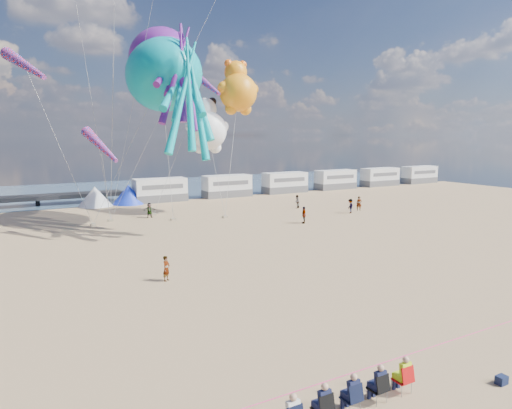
# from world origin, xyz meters

# --- Properties ---
(ground) EXTENTS (120.00, 120.00, 0.00)m
(ground) POSITION_xyz_m (0.00, 0.00, 0.00)
(ground) COLOR tan
(ground) RESTS_ON ground
(water) EXTENTS (120.00, 120.00, 0.00)m
(water) POSITION_xyz_m (0.00, 55.00, 0.02)
(water) COLOR #38536B
(water) RESTS_ON ground
(motorhome_0) EXTENTS (6.60, 2.50, 3.00)m
(motorhome_0) POSITION_xyz_m (6.00, 40.00, 1.50)
(motorhome_0) COLOR silver
(motorhome_0) RESTS_ON ground
(motorhome_1) EXTENTS (6.60, 2.50, 3.00)m
(motorhome_1) POSITION_xyz_m (15.50, 40.00, 1.50)
(motorhome_1) COLOR silver
(motorhome_1) RESTS_ON ground
(motorhome_2) EXTENTS (6.60, 2.50, 3.00)m
(motorhome_2) POSITION_xyz_m (25.00, 40.00, 1.50)
(motorhome_2) COLOR silver
(motorhome_2) RESTS_ON ground
(motorhome_3) EXTENTS (6.60, 2.50, 3.00)m
(motorhome_3) POSITION_xyz_m (34.50, 40.00, 1.50)
(motorhome_3) COLOR silver
(motorhome_3) RESTS_ON ground
(motorhome_4) EXTENTS (6.60, 2.50, 3.00)m
(motorhome_4) POSITION_xyz_m (44.00, 40.00, 1.50)
(motorhome_4) COLOR silver
(motorhome_4) RESTS_ON ground
(motorhome_5) EXTENTS (6.60, 2.50, 3.00)m
(motorhome_5) POSITION_xyz_m (53.50, 40.00, 1.50)
(motorhome_5) COLOR silver
(motorhome_5) RESTS_ON ground
(tent_white) EXTENTS (4.00, 4.00, 2.40)m
(tent_white) POSITION_xyz_m (-2.00, 40.00, 1.20)
(tent_white) COLOR white
(tent_white) RESTS_ON ground
(tent_blue) EXTENTS (4.00, 4.00, 2.40)m
(tent_blue) POSITION_xyz_m (2.00, 40.00, 1.20)
(tent_blue) COLOR #1933CC
(tent_blue) RESTS_ON ground
(spectator_row) EXTENTS (6.10, 0.90, 1.30)m
(spectator_row) POSITION_xyz_m (-2.73, -6.71, 0.65)
(spectator_row) COLOR black
(spectator_row) RESTS_ON ground
(cooler_navy) EXTENTS (0.38, 0.28, 0.30)m
(cooler_navy) POSITION_xyz_m (2.83, -8.03, 0.15)
(cooler_navy) COLOR #131C3C
(cooler_navy) RESTS_ON ground
(rope_line) EXTENTS (34.00, 0.03, 0.03)m
(rope_line) POSITION_xyz_m (0.00, -5.00, 0.02)
(rope_line) COLOR #F2338C
(rope_line) RESTS_ON ground
(standing_person) EXTENTS (0.65, 0.62, 1.49)m
(standing_person) POSITION_xyz_m (-3.59, 8.39, 0.75)
(standing_person) COLOR tan
(standing_person) RESTS_ON ground
(beachgoer_1) EXTENTS (0.89, 0.84, 1.53)m
(beachgoer_1) POSITION_xyz_m (18.28, 26.99, 0.76)
(beachgoer_1) COLOR #7F6659
(beachgoer_1) RESTS_ON ground
(beachgoer_2) EXTENTS (0.94, 0.87, 1.56)m
(beachgoer_2) POSITION_xyz_m (21.42, 21.27, 0.78)
(beachgoer_2) COLOR #7F6659
(beachgoer_2) RESTS_ON ground
(beachgoer_3) EXTENTS (1.06, 1.22, 1.63)m
(beachgoer_3) POSITION_xyz_m (13.62, 18.97, 0.82)
(beachgoer_3) COLOR #7F6659
(beachgoer_3) RESTS_ON ground
(beachgoer_4) EXTENTS (0.94, 0.48, 1.54)m
(beachgoer_4) POSITION_xyz_m (1.49, 29.29, 0.77)
(beachgoer_4) COLOR #7F6659
(beachgoer_4) RESTS_ON ground
(beachgoer_5) EXTENTS (1.49, 1.26, 1.61)m
(beachgoer_5) POSITION_xyz_m (23.42, 22.11, 0.80)
(beachgoer_5) COLOR #7F6659
(beachgoer_5) RESTS_ON ground
(sandbag_a) EXTENTS (0.50, 0.35, 0.22)m
(sandbag_a) POSITION_xyz_m (-4.40, 27.60, 0.11)
(sandbag_a) COLOR gray
(sandbag_a) RESTS_ON ground
(sandbag_b) EXTENTS (0.50, 0.35, 0.22)m
(sandbag_b) POSITION_xyz_m (3.10, 26.57, 0.11)
(sandbag_b) COLOR gray
(sandbag_b) RESTS_ON ground
(sandbag_c) EXTENTS (0.50, 0.35, 0.22)m
(sandbag_c) POSITION_xyz_m (8.23, 25.33, 0.11)
(sandbag_c) COLOR gray
(sandbag_c) RESTS_ON ground
(sandbag_d) EXTENTS (0.50, 0.35, 0.22)m
(sandbag_d) POSITION_xyz_m (2.27, 30.45, 0.11)
(sandbag_d) COLOR gray
(sandbag_d) RESTS_ON ground
(sandbag_e) EXTENTS (0.50, 0.35, 0.22)m
(sandbag_e) POSITION_xyz_m (-2.50, 29.09, 0.11)
(sandbag_e) COLOR gray
(sandbag_e) RESTS_ON ground
(kite_octopus_teal) EXTENTS (7.59, 12.55, 13.38)m
(kite_octopus_teal) POSITION_xyz_m (2.31, 26.02, 14.00)
(kite_octopus_teal) COLOR #05A2AA
(kite_octopus_purple) EXTENTS (7.78, 11.69, 12.33)m
(kite_octopus_purple) POSITION_xyz_m (2.65, 27.99, 15.82)
(kite_octopus_purple) COLOR #671A88
(kite_panda) EXTENTS (5.92, 5.70, 7.05)m
(kite_panda) POSITION_xyz_m (7.86, 28.73, 8.92)
(kite_panda) COLOR white
(kite_teddy_orange) EXTENTS (4.90, 4.62, 6.86)m
(kite_teddy_orange) POSITION_xyz_m (11.00, 27.62, 12.91)
(kite_teddy_orange) COLOR orange
(windsock_left) EXTENTS (3.48, 7.80, 7.85)m
(windsock_left) POSITION_xyz_m (-9.25, 27.12, 14.24)
(windsock_left) COLOR red
(windsock_mid) EXTENTS (1.53, 6.85, 6.79)m
(windsock_mid) POSITION_xyz_m (7.97, 29.51, 13.99)
(windsock_mid) COLOR red
(windsock_right) EXTENTS (2.52, 4.98, 4.96)m
(windsock_right) POSITION_xyz_m (-4.38, 22.09, 7.60)
(windsock_right) COLOR red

